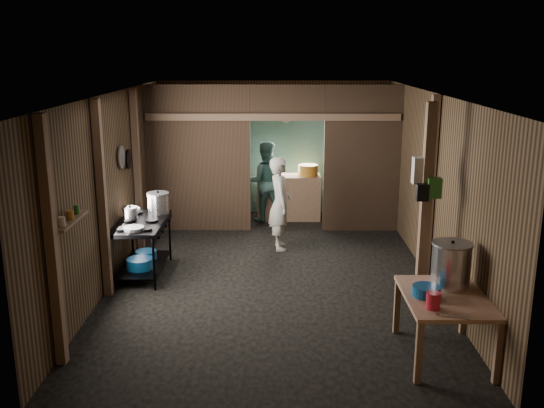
{
  "coord_description": "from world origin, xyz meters",
  "views": [
    {
      "loc": [
        0.06,
        -8.27,
        3.18
      ],
      "look_at": [
        0.0,
        -0.2,
        1.1
      ],
      "focal_mm": 39.69,
      "sensor_mm": 36.0,
      "label": 1
    }
  ],
  "objects_px": {
    "stock_pot": "(451,265)",
    "yellow_tub": "(308,170)",
    "prep_table": "(443,326)",
    "stove_pot_large": "(158,203)",
    "gas_range": "(142,248)",
    "cook": "(280,203)",
    "pink_bucket": "(433,301)"
  },
  "relations": [
    {
      "from": "stock_pot",
      "to": "yellow_tub",
      "type": "distance_m",
      "value": 5.27
    },
    {
      "from": "prep_table",
      "to": "yellow_tub",
      "type": "bearing_deg",
      "value": 102.21
    },
    {
      "from": "prep_table",
      "to": "stove_pot_large",
      "type": "xyz_separation_m",
      "value": [
        -3.54,
        2.87,
        0.6
      ]
    },
    {
      "from": "prep_table",
      "to": "stove_pot_large",
      "type": "relative_size",
      "value": 3.52
    },
    {
      "from": "gas_range",
      "to": "yellow_tub",
      "type": "relative_size",
      "value": 3.63
    },
    {
      "from": "yellow_tub",
      "to": "gas_range",
      "type": "bearing_deg",
      "value": -130.44
    },
    {
      "from": "stock_pot",
      "to": "cook",
      "type": "distance_m",
      "value": 3.78
    },
    {
      "from": "stock_pot",
      "to": "yellow_tub",
      "type": "height_order",
      "value": "stock_pot"
    },
    {
      "from": "gas_range",
      "to": "cook",
      "type": "relative_size",
      "value": 0.89
    },
    {
      "from": "pink_bucket",
      "to": "cook",
      "type": "distance_m",
      "value": 4.18
    },
    {
      "from": "gas_range",
      "to": "prep_table",
      "type": "distance_m",
      "value": 4.42
    },
    {
      "from": "stove_pot_large",
      "to": "prep_table",
      "type": "bearing_deg",
      "value": -38.99
    },
    {
      "from": "stock_pot",
      "to": "yellow_tub",
      "type": "relative_size",
      "value": 1.36
    },
    {
      "from": "stock_pot",
      "to": "pink_bucket",
      "type": "distance_m",
      "value": 0.7
    },
    {
      "from": "pink_bucket",
      "to": "yellow_tub",
      "type": "relative_size",
      "value": 0.45
    },
    {
      "from": "yellow_tub",
      "to": "cook",
      "type": "height_order",
      "value": "cook"
    },
    {
      "from": "gas_range",
      "to": "stock_pot",
      "type": "height_order",
      "value": "stock_pot"
    },
    {
      "from": "gas_range",
      "to": "prep_table",
      "type": "bearing_deg",
      "value": -32.89
    },
    {
      "from": "yellow_tub",
      "to": "stock_pot",
      "type": "bearing_deg",
      "value": -75.95
    },
    {
      "from": "gas_range",
      "to": "pink_bucket",
      "type": "xyz_separation_m",
      "value": [
        3.49,
        -2.72,
        0.38
      ]
    },
    {
      "from": "gas_range",
      "to": "cook",
      "type": "height_order",
      "value": "cook"
    },
    {
      "from": "stove_pot_large",
      "to": "gas_range",
      "type": "bearing_deg",
      "value": -110.03
    },
    {
      "from": "stove_pot_large",
      "to": "pink_bucket",
      "type": "relative_size",
      "value": 1.97
    },
    {
      "from": "yellow_tub",
      "to": "pink_bucket",
      "type": "bearing_deg",
      "value": -80.58
    },
    {
      "from": "gas_range",
      "to": "pink_bucket",
      "type": "relative_size",
      "value": 8.0
    },
    {
      "from": "prep_table",
      "to": "stock_pot",
      "type": "xyz_separation_m",
      "value": [
        0.11,
        0.27,
        0.58
      ]
    },
    {
      "from": "pink_bucket",
      "to": "yellow_tub",
      "type": "height_order",
      "value": "yellow_tub"
    },
    {
      "from": "gas_range",
      "to": "yellow_tub",
      "type": "xyz_separation_m",
      "value": [
        2.54,
        2.99,
        0.56
      ]
    },
    {
      "from": "stove_pot_large",
      "to": "stock_pot",
      "type": "bearing_deg",
      "value": -35.35
    },
    {
      "from": "stock_pot",
      "to": "gas_range",
      "type": "bearing_deg",
      "value": 150.94
    },
    {
      "from": "cook",
      "to": "prep_table",
      "type": "bearing_deg",
      "value": -160.47
    },
    {
      "from": "stove_pot_large",
      "to": "yellow_tub",
      "type": "xyz_separation_m",
      "value": [
        2.37,
        2.52,
        0.01
      ]
    }
  ]
}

